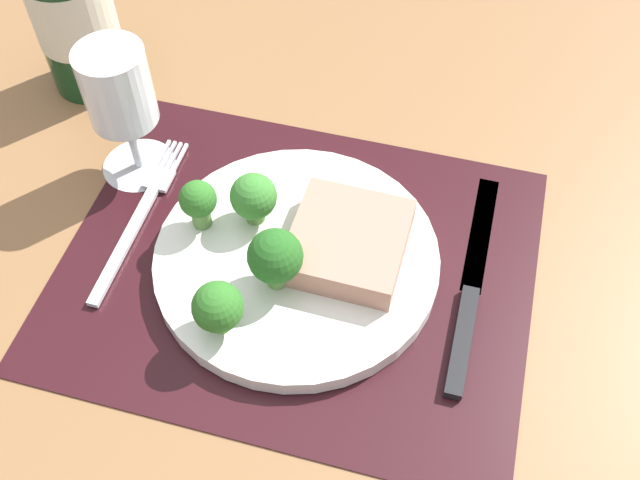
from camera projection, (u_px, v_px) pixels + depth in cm
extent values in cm
cube|color=brown|center=(297.00, 276.00, 64.67)|extent=(140.00, 110.00, 3.00)
cube|color=black|center=(297.00, 265.00, 63.34)|extent=(40.04, 32.33, 0.30)
cylinder|color=silver|center=(297.00, 259.00, 62.58)|extent=(24.23, 24.23, 1.60)
cube|color=tan|center=(348.00, 242.00, 61.06)|extent=(9.58, 10.07, 2.61)
cylinder|color=#6B994C|center=(277.00, 276.00, 59.57)|extent=(1.69, 1.69, 1.71)
sphere|color=#235B1E|center=(275.00, 256.00, 57.36)|extent=(4.47, 4.47, 4.47)
cylinder|color=#5B8942|center=(201.00, 216.00, 63.14)|extent=(1.68, 1.68, 1.89)
sphere|color=#2D6B23|center=(198.00, 199.00, 61.29)|extent=(3.22, 3.22, 3.22)
cylinder|color=#5B8942|center=(255.00, 214.00, 63.73)|extent=(1.67, 1.67, 1.25)
sphere|color=#387A2D|center=(253.00, 196.00, 61.85)|extent=(4.02, 4.02, 4.02)
cylinder|color=#6B994C|center=(221.00, 323.00, 57.19)|extent=(1.38, 1.38, 1.31)
sphere|color=#2D6B23|center=(218.00, 307.00, 55.30)|extent=(4.01, 4.01, 4.01)
cube|color=silver|center=(125.00, 244.00, 64.21)|extent=(1.00, 13.00, 0.50)
cube|color=silver|center=(159.00, 179.00, 68.71)|extent=(2.40, 2.60, 0.40)
cube|color=silver|center=(163.00, 154.00, 70.64)|extent=(0.30, 3.60, 0.35)
cube|color=silver|center=(168.00, 155.00, 70.54)|extent=(0.30, 3.60, 0.35)
cube|color=silver|center=(174.00, 156.00, 70.45)|extent=(0.30, 3.60, 0.35)
cube|color=silver|center=(180.00, 158.00, 70.36)|extent=(0.30, 3.60, 0.35)
cube|color=black|center=(462.00, 340.00, 58.36)|extent=(1.40, 10.00, 0.80)
cube|color=silver|center=(481.00, 231.00, 65.19)|extent=(1.80, 13.00, 0.30)
cylinder|color=#143819|center=(69.00, 0.00, 69.92)|extent=(7.84, 7.84, 19.71)
cylinder|color=beige|center=(72.00, 9.00, 70.71)|extent=(7.99, 7.99, 6.90)
cylinder|color=silver|center=(139.00, 165.00, 70.28)|extent=(6.92, 6.92, 0.40)
cylinder|color=silver|center=(133.00, 141.00, 67.71)|extent=(0.80, 0.80, 5.99)
cylinder|color=silver|center=(117.00, 87.00, 62.41)|extent=(6.04, 6.04, 7.22)
cylinder|color=#560C19|center=(121.00, 102.00, 63.85)|extent=(5.31, 5.31, 3.63)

